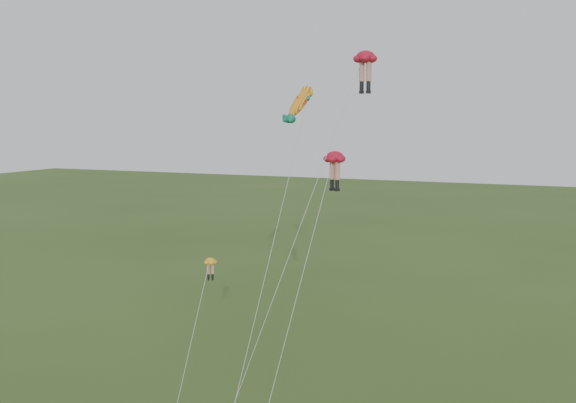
% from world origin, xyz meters
% --- Properties ---
extents(legs_kite_red_high, '(6.20, 10.66, 21.70)m').
position_xyz_m(legs_kite_red_high, '(4.25, 9.38, 20.83)').
color(legs_kite_red_high, '#B4122A').
rests_on(legs_kite_red_high, ground).
extents(legs_kite_red_mid, '(2.02, 10.96, 15.28)m').
position_xyz_m(legs_kite_red_mid, '(2.81, 7.79, 14.50)').
color(legs_kite_red_mid, '#B4122A').
rests_on(legs_kite_red_mid, ground).
extents(legs_kite_yellow, '(2.03, 7.68, 8.25)m').
position_xyz_m(legs_kite_yellow, '(-4.70, 4.58, 7.47)').
color(legs_kite_yellow, '#FFAC20').
rests_on(legs_kite_yellow, ground).
extents(fish_kite, '(1.37, 12.83, 19.88)m').
position_xyz_m(fish_kite, '(-0.13, 9.33, 18.39)').
color(fish_kite, yellow).
rests_on(fish_kite, ground).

